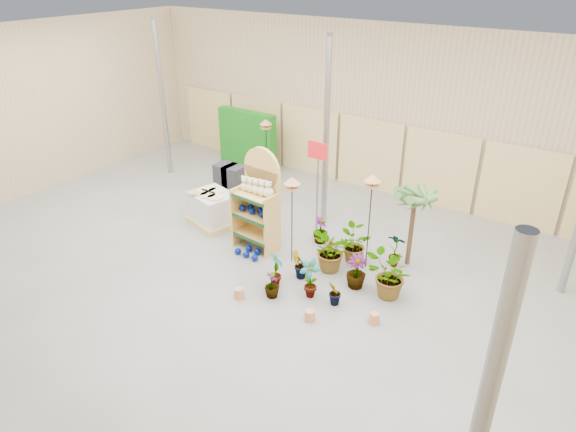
# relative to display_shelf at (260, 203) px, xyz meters

# --- Properties ---
(room) EXTENTS (15.20, 12.10, 4.70)m
(room) POSITION_rel_display_shelf_xyz_m (0.52, -0.67, 1.15)
(room) COLOR slate
(room) RESTS_ON ground
(display_shelf) EXTENTS (1.01, 0.67, 2.32)m
(display_shelf) POSITION_rel_display_shelf_xyz_m (0.00, 0.00, 0.00)
(display_shelf) COLOR tan
(display_shelf) RESTS_ON ground
(teddy_bears) EXTENTS (0.86, 0.24, 0.38)m
(teddy_bears) POSITION_rel_display_shelf_xyz_m (0.04, -0.11, 0.41)
(teddy_bears) COLOR beige
(teddy_bears) RESTS_ON display_shelf
(gazing_balls_shelf) EXTENTS (0.85, 0.29, 0.16)m
(gazing_balls_shelf) POSITION_rel_display_shelf_xyz_m (-0.00, -0.13, -0.15)
(gazing_balls_shelf) COLOR #00105D
(gazing_balls_shelf) RESTS_ON display_shelf
(gazing_balls_floor) EXTENTS (0.63, 0.39, 0.15)m
(gazing_balls_floor) POSITION_rel_display_shelf_xyz_m (0.09, -0.56, -0.98)
(gazing_balls_floor) COLOR #00105D
(gazing_balls_floor) RESTS_ON ground
(pallet_stack) EXTENTS (1.35, 1.21, 0.85)m
(pallet_stack) POSITION_rel_display_shelf_xyz_m (-1.59, 0.15, -0.65)
(pallet_stack) COLOR tan
(pallet_stack) RESTS_ON ground
(charcoal_planters) EXTENTS (0.80, 0.50, 1.00)m
(charcoal_planters) POSITION_rel_display_shelf_xyz_m (-2.14, 1.46, -0.56)
(charcoal_planters) COLOR black
(charcoal_planters) RESTS_ON ground
(trellis_stock) EXTENTS (2.00, 0.30, 1.80)m
(trellis_stock) POSITION_rel_display_shelf_xyz_m (-3.28, 3.62, -0.16)
(trellis_stock) COLOR #136513
(trellis_stock) RESTS_ON ground
(offer_sign) EXTENTS (0.50, 0.08, 2.20)m
(offer_sign) POSITION_rel_display_shelf_xyz_m (0.62, 1.40, 0.51)
(offer_sign) COLOR gray
(offer_sign) RESTS_ON ground
(bird_table_front) EXTENTS (0.34, 0.34, 1.98)m
(bird_table_front) POSITION_rel_display_shelf_xyz_m (1.00, -0.20, 0.77)
(bird_table_front) COLOR black
(bird_table_front) RESTS_ON ground
(bird_table_right) EXTENTS (0.34, 0.34, 2.13)m
(bird_table_right) POSITION_rel_display_shelf_xyz_m (2.42, 0.52, 0.92)
(bird_table_right) COLOR black
(bird_table_right) RESTS_ON ground
(bird_table_back) EXTENTS (0.34, 0.34, 1.90)m
(bird_table_back) POSITION_rel_display_shelf_xyz_m (-2.07, 2.98, 0.70)
(bird_table_back) COLOR black
(bird_table_back) RESTS_ON ground
(palm) EXTENTS (0.70, 0.70, 1.84)m
(palm) POSITION_rel_display_shelf_xyz_m (3.10, 1.14, 0.52)
(palm) COLOR #4F3420
(palm) RESTS_ON ground
(potted_plant_0) EXTENTS (0.46, 0.48, 0.76)m
(potted_plant_0) POSITION_rel_display_shelf_xyz_m (1.25, -1.13, -0.68)
(potted_plant_0) COLOR #3E6E33
(potted_plant_0) RESTS_ON ground
(potted_plant_1) EXTENTS (0.38, 0.42, 0.63)m
(potted_plant_1) POSITION_rel_display_shelf_xyz_m (1.50, -0.66, -0.74)
(potted_plant_1) COLOR #3E6E33
(potted_plant_1) RESTS_ON ground
(potted_plant_2) EXTENTS (1.02, 1.07, 0.93)m
(potted_plant_2) POSITION_rel_display_shelf_xyz_m (1.89, -0.06, -0.59)
(potted_plant_2) COLOR #3E6E33
(potted_plant_2) RESTS_ON ground
(potted_plant_3) EXTENTS (0.44, 0.44, 0.71)m
(potted_plant_3) POSITION_rel_display_shelf_xyz_m (2.60, -0.27, -0.70)
(potted_plant_3) COLOR #3E6E33
(potted_plant_3) RESTS_ON ground
(potted_plant_4) EXTENTS (0.42, 0.28, 0.79)m
(potted_plant_4) POSITION_rel_display_shelf_xyz_m (2.91, 0.91, -0.67)
(potted_plant_4) COLOR #3E6E33
(potted_plant_4) RESTS_ON ground
(potted_plant_5) EXTENTS (0.32, 0.38, 0.63)m
(potted_plant_5) POSITION_rel_display_shelf_xyz_m (1.74, 0.02, -0.74)
(potted_plant_5) COLOR #3E6E33
(potted_plant_5) RESTS_ON ground
(potted_plant_6) EXTENTS (0.80, 0.72, 0.79)m
(potted_plant_6) POSITION_rel_display_shelf_xyz_m (2.06, 0.56, -0.66)
(potted_plant_6) COLOR #3E6E33
(potted_plant_6) RESTS_ON ground
(potted_plant_7) EXTENTS (0.41, 0.41, 0.53)m
(potted_plant_7) POSITION_rel_display_shelf_xyz_m (1.42, -1.49, -0.79)
(potted_plant_7) COLOR #3E6E33
(potted_plant_7) RESTS_ON ground
(potted_plant_8) EXTENTS (0.45, 0.33, 0.81)m
(potted_plant_8) POSITION_rel_display_shelf_xyz_m (2.01, -1.06, -0.66)
(potted_plant_8) COLOR #3E6E33
(potted_plant_8) RESTS_ON ground
(potted_plant_9) EXTENTS (0.35, 0.37, 0.54)m
(potted_plant_9) POSITION_rel_display_shelf_xyz_m (2.56, -1.04, -0.79)
(potted_plant_9) COLOR #3E6E33
(potted_plant_9) RESTS_ON ground
(potted_plant_10) EXTENTS (1.04, 1.09, 0.95)m
(potted_plant_10) POSITION_rel_display_shelf_xyz_m (3.27, -0.23, -0.58)
(potted_plant_10) COLOR #3E6E33
(potted_plant_10) RESTS_ON ground
(potted_plant_11) EXTENTS (0.39, 0.39, 0.62)m
(potted_plant_11) POSITION_rel_display_shelf_xyz_m (1.07, 0.86, -0.75)
(potted_plant_11) COLOR #3E6E33
(potted_plant_11) RESTS_ON ground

